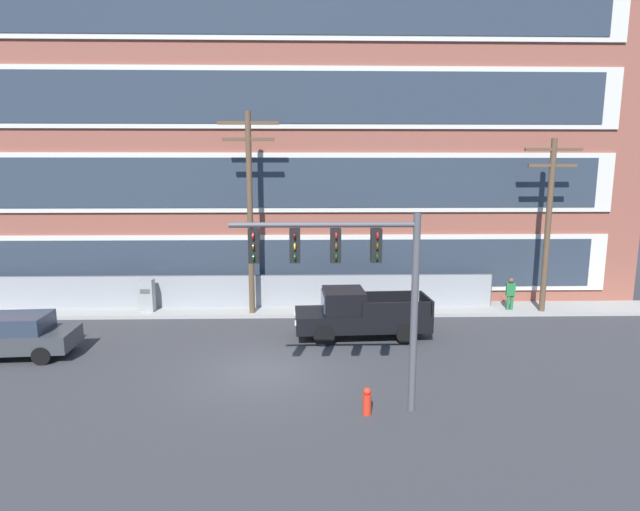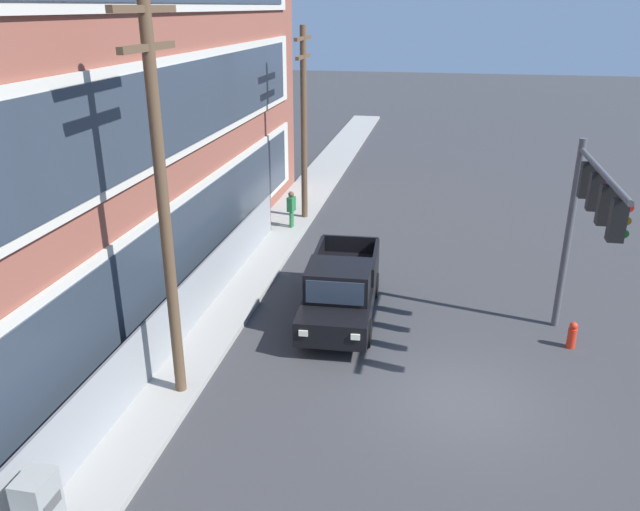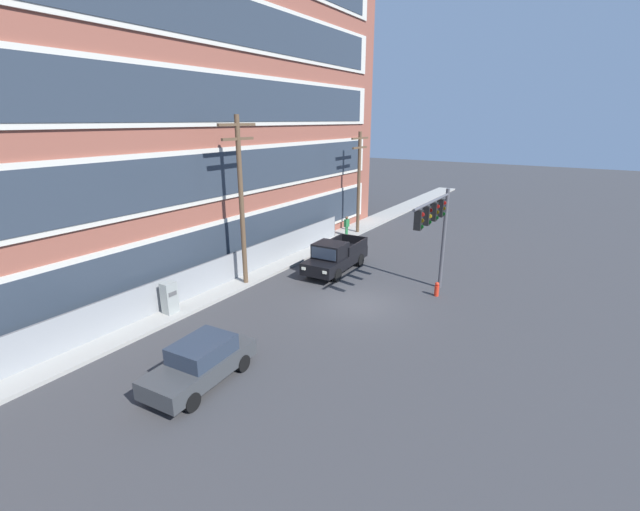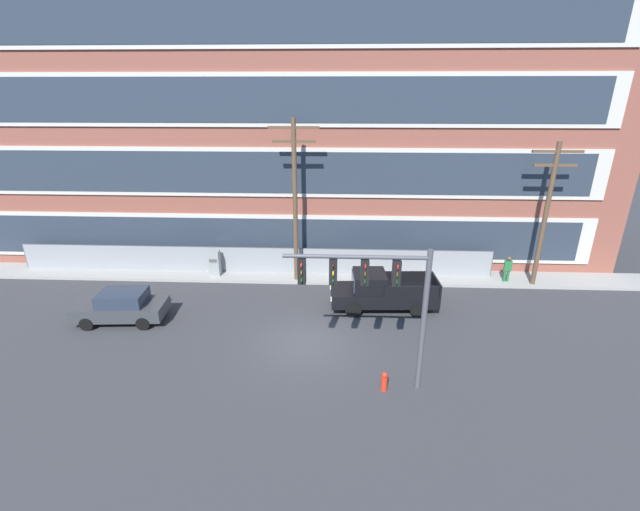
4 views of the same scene
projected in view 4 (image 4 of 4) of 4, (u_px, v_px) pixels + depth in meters
ground_plane at (306, 343)px, 18.95m from camera, size 160.00×160.00×0.00m
sidewalk_building_side at (315, 276)px, 25.70m from camera, size 80.00×2.16×0.16m
brick_mill_building at (277, 98)px, 28.07m from camera, size 42.23×10.92×20.05m
chain_link_fence at (253, 261)px, 25.83m from camera, size 28.48×0.06×1.74m
traffic_signal_mast at (376, 287)px, 14.76m from camera, size 5.05×0.43×5.53m
pickup_truck_black at (381, 292)px, 21.72m from camera, size 5.47×2.24×1.98m
sedan_dark_grey at (122, 306)px, 20.53m from camera, size 4.32×2.07×1.56m
utility_pole_near_corner at (295, 196)px, 23.34m from camera, size 2.68×0.26×9.21m
utility_pole_midblock at (547, 210)px, 22.93m from camera, size 2.59×0.26×8.08m
electrical_cabinet at (215, 264)px, 25.40m from camera, size 0.64×0.55×1.68m
pedestrian_near_cabinet at (508, 268)px, 24.48m from camera, size 0.44×0.32×1.69m
fire_hydrant at (384, 381)px, 15.86m from camera, size 0.24×0.24×0.78m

